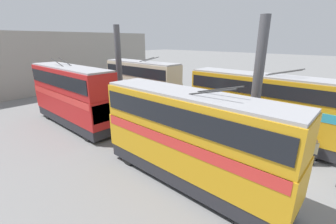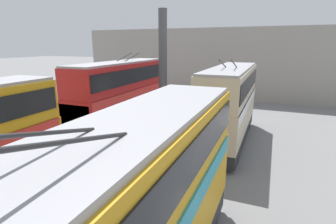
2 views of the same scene
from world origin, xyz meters
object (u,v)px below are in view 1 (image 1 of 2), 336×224
bus_right_mid (72,93)px  person_aisle_midway (140,116)px  bus_left_far (142,81)px  person_by_left_row (314,152)px  bus_right_near (189,134)px  bus_left_near (259,103)px  person_by_right_row (205,154)px  oil_drum (144,111)px

bus_right_mid → person_aisle_midway: 6.35m
bus_left_far → person_by_left_row: (-17.92, 1.79, -2.01)m
bus_left_far → person_aisle_midway: bearing=136.4°
person_by_left_row → bus_right_near: bearing=140.4°
bus_left_near → person_by_left_row: size_ratio=6.43×
bus_left_near → person_by_right_row: bus_left_near is taller
oil_drum → person_by_left_row: bearing=-178.9°
bus_left_near → bus_right_near: 8.44m
bus_left_far → person_by_left_row: bearing=174.3°
person_aisle_midway → bus_right_mid: bearing=-171.4°
bus_left_far → bus_right_near: size_ratio=0.95×
bus_left_far → bus_right_near: bearing=147.4°
bus_left_far → bus_right_near: bus_left_far is taller
bus_right_near → person_aisle_midway: 9.44m
bus_right_near → person_aisle_midway: bus_right_near is taller
bus_left_far → person_by_right_row: 14.82m
bus_left_near → bus_right_mid: (13.40, 8.43, 0.15)m
bus_right_mid → bus_left_near: bearing=-147.8°
bus_left_near → person_aisle_midway: bearing=27.5°
bus_left_near → bus_left_far: size_ratio=1.12×
bus_left_near → oil_drum: 11.46m
person_by_left_row → person_by_right_row: 6.80m
bus_right_mid → person_aisle_midway: bearing=-140.0°
bus_left_near → person_by_right_row: bearing=85.6°
person_aisle_midway → person_by_right_row: (-8.30, 2.02, -0.00)m
bus_left_far → bus_left_near: bearing=180.0°
person_by_left_row → bus_left_far: bearing=80.1°
bus_right_near → bus_right_mid: 12.98m
bus_left_near → oil_drum: bus_left_near is taller
person_aisle_midway → bus_left_near: bearing=-3.9°
person_by_left_row → oil_drum: person_by_left_row is taller
bus_right_near → person_by_right_row: size_ratio=6.10×
oil_drum → bus_right_mid: bearing=69.3°
bus_right_mid → oil_drum: bearing=-110.7°
oil_drum → person_aisle_midway: bearing=131.3°
person_by_right_row → oil_drum: size_ratio=2.10×
bus_right_near → person_by_left_row: 8.38m
person_by_left_row → oil_drum: bearing=86.9°
bus_left_far → oil_drum: (-2.63, 2.08, -2.53)m
oil_drum → bus_left_far: bearing=-38.4°
person_by_left_row → person_aisle_midway: person_aisle_midway is taller
bus_right_near → oil_drum: size_ratio=12.81×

